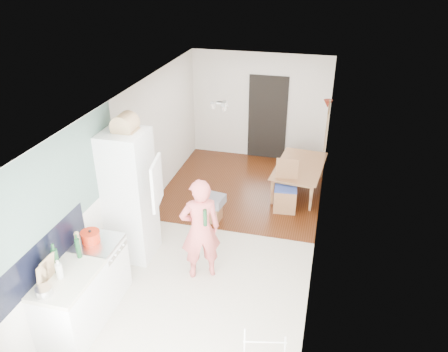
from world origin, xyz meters
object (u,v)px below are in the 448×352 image
at_px(dining_table, 300,180).
at_px(dining_chair, 286,187).
at_px(stool, 213,212).
at_px(person, 200,221).

xyz_separation_m(dining_table, dining_chair, (-0.21, -0.84, 0.25)).
distance_m(dining_chair, stool, 1.47).
bearing_deg(dining_chair, dining_table, 70.32).
bearing_deg(person, dining_table, -138.50).
relative_size(dining_table, stool, 3.70).
bearing_deg(person, stool, -107.86).
bearing_deg(person, dining_chair, -141.25).
bearing_deg(dining_table, person, 163.55).
relative_size(person, dining_chair, 1.96).
distance_m(dining_table, dining_chair, 0.90).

